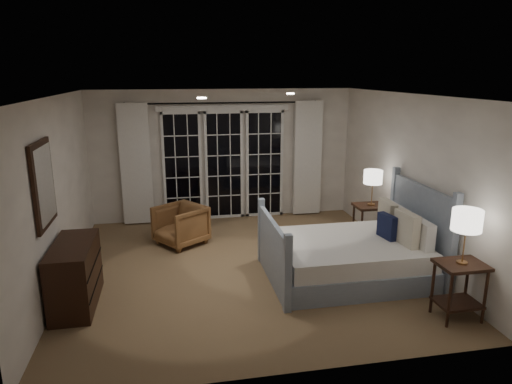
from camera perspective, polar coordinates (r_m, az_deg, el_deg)
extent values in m
plane|color=brown|center=(6.84, -1.33, -9.42)|extent=(5.00, 5.00, 0.00)
plane|color=white|center=(6.25, -1.47, 12.00)|extent=(5.00, 5.00, 0.00)
cube|color=white|center=(6.52, -23.62, -0.26)|extent=(0.02, 5.00, 2.50)
cube|color=white|center=(7.26, 18.48, 1.65)|extent=(0.02, 5.00, 2.50)
cube|color=white|center=(8.85, -4.06, 4.62)|extent=(5.00, 0.02, 2.50)
cube|color=white|center=(4.10, 4.41, -7.48)|extent=(5.00, 0.02, 2.50)
cube|color=black|center=(8.81, -9.20, 3.09)|extent=(0.66, 0.02, 2.02)
cube|color=black|center=(8.86, -4.02, 3.32)|extent=(0.66, 0.02, 2.02)
cube|color=black|center=(8.99, 1.06, 3.51)|extent=(0.66, 0.02, 2.02)
cube|color=white|center=(8.70, -4.14, 10.42)|extent=(2.50, 0.04, 0.10)
cylinder|color=black|center=(8.64, -4.10, 11.05)|extent=(3.50, 0.03, 0.03)
cube|color=white|center=(8.72, -14.80, 3.34)|extent=(0.55, 0.10, 2.25)
cube|color=white|center=(9.10, 6.44, 4.20)|extent=(0.55, 0.10, 2.25)
cylinder|color=white|center=(7.00, 4.33, 12.17)|extent=(0.12, 0.12, 0.01)
cylinder|color=white|center=(5.78, -6.80, 11.58)|extent=(0.12, 0.12, 0.01)
cube|color=gray|center=(6.62, 11.25, -9.15)|extent=(2.02, 1.57, 0.30)
cube|color=silver|center=(6.52, 11.37, -6.98)|extent=(1.96, 1.51, 0.25)
cube|color=gray|center=(6.91, 19.73, -4.38)|extent=(0.06, 1.57, 1.28)
cube|color=gray|center=(6.20, 2.11, -7.59)|extent=(0.06, 1.57, 0.89)
cube|color=silver|center=(6.52, 19.67, -4.72)|extent=(0.14, 0.60, 0.36)
cube|color=silver|center=(7.05, 17.08, -3.07)|extent=(0.14, 0.60, 0.36)
cube|color=beige|center=(6.46, 18.30, -4.36)|extent=(0.16, 0.46, 0.45)
cube|color=beige|center=(6.93, 16.09, -2.91)|extent=(0.16, 0.46, 0.45)
cube|color=#141837|center=(6.65, 16.05, -4.15)|extent=(0.15, 0.35, 0.34)
cube|color=#311A10|center=(5.77, 24.31, -8.30)|extent=(0.53, 0.42, 0.04)
cube|color=#311A10|center=(5.96, 23.82, -12.54)|extent=(0.49, 0.38, 0.03)
cylinder|color=#311A10|center=(5.66, 23.04, -12.39)|extent=(0.04, 0.04, 0.66)
cylinder|color=#311A10|center=(5.91, 26.72, -11.65)|extent=(0.04, 0.04, 0.66)
cylinder|color=#311A10|center=(5.91, 21.21, -11.01)|extent=(0.04, 0.04, 0.66)
cylinder|color=#311A10|center=(6.15, 24.80, -10.38)|extent=(0.04, 0.04, 0.66)
cube|color=#311A10|center=(7.74, 14.19, -1.72)|extent=(0.53, 0.42, 0.04)
cube|color=#311A10|center=(7.88, 13.98, -5.04)|extent=(0.49, 0.38, 0.03)
cylinder|color=#311A10|center=(7.60, 13.04, -4.62)|extent=(0.04, 0.04, 0.66)
cylinder|color=#311A10|center=(7.79, 16.05, -4.35)|extent=(0.04, 0.04, 0.66)
cylinder|color=#311A10|center=(7.90, 12.06, -3.83)|extent=(0.04, 0.04, 0.66)
cylinder|color=#311A10|center=(8.07, 14.98, -3.60)|extent=(0.04, 0.04, 0.66)
cylinder|color=#B07B46|center=(5.76, 24.34, -8.02)|extent=(0.12, 0.12, 0.02)
cylinder|color=#B07B46|center=(5.69, 24.55, -6.18)|extent=(0.02, 0.02, 0.38)
cylinder|color=white|center=(5.59, 24.89, -3.21)|extent=(0.33, 0.33, 0.24)
cylinder|color=#B07B46|center=(7.73, 14.21, -1.50)|extent=(0.12, 0.12, 0.02)
cylinder|color=#B07B46|center=(7.68, 14.29, -0.21)|extent=(0.02, 0.02, 0.34)
cylinder|color=white|center=(7.62, 14.43, 1.84)|extent=(0.30, 0.30, 0.22)
imported|color=brown|center=(7.72, -9.41, -4.10)|extent=(1.01, 1.00, 0.67)
cube|color=#311A10|center=(6.08, -21.67, -9.59)|extent=(0.47, 1.13, 0.80)
cube|color=black|center=(6.10, -19.31, -10.72)|extent=(0.01, 1.11, 0.01)
cube|color=black|center=(5.99, -19.52, -8.44)|extent=(0.01, 1.11, 0.01)
cube|color=#311A10|center=(5.79, -25.07, 0.87)|extent=(0.04, 0.85, 1.00)
cube|color=white|center=(5.78, -24.83, 0.88)|extent=(0.01, 0.73, 0.88)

